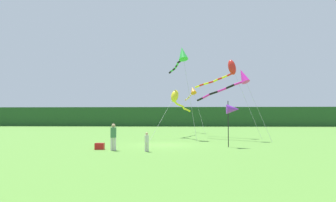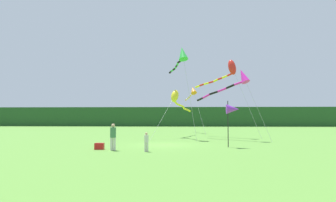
{
  "view_description": "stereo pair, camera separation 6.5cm",
  "coord_description": "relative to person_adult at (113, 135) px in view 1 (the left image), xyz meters",
  "views": [
    {
      "loc": [
        1.44,
        -22.6,
        2.15
      ],
      "look_at": [
        0.0,
        6.0,
        3.71
      ],
      "focal_mm": 31.3,
      "sensor_mm": 36.0,
      "label": 1
    },
    {
      "loc": [
        1.51,
        -22.59,
        2.15
      ],
      "look_at": [
        0.0,
        6.0,
        3.71
      ],
      "focal_mm": 31.3,
      "sensor_mm": 36.0,
      "label": 2
    }
  ],
  "objects": [
    {
      "name": "ground_plane",
      "position": [
        3.03,
        3.85,
        -0.96
      ],
      "size": [
        120.0,
        120.0,
        0.0
      ],
      "primitive_type": "plane",
      "color": "#5B9338"
    },
    {
      "name": "kite_magenta",
      "position": [
        9.64,
        8.91,
        4.73
      ],
      "size": [
        6.07,
        5.88,
        6.76
      ],
      "color": "#B2B2B2",
      "rests_on": "ground"
    },
    {
      "name": "kite_yellow",
      "position": [
        3.75,
        12.83,
        3.25
      ],
      "size": [
        3.96,
        8.97,
        5.24
      ],
      "color": "#B2B2B2",
      "rests_on": "ground"
    },
    {
      "name": "person_adult",
      "position": [
        0.0,
        0.0,
        0.0
      ],
      "size": [
        0.38,
        0.38,
        1.71
      ],
      "color": "silver",
      "rests_on": "ground"
    },
    {
      "name": "cooler_box",
      "position": [
        -1.01,
        0.44,
        -0.74
      ],
      "size": [
        0.6,
        0.35,
        0.43
      ],
      "primitive_type": "cube",
      "color": "red",
      "rests_on": "ground"
    },
    {
      "name": "distant_treeline",
      "position": [
        3.03,
        48.85,
        1.24
      ],
      "size": [
        108.0,
        2.65,
        4.39
      ],
      "primitive_type": "cube",
      "color": "#234C23",
      "rests_on": "ground"
    },
    {
      "name": "person_child",
      "position": [
        2.24,
        -0.59,
        -0.29
      ],
      "size": [
        0.26,
        0.26,
        1.19
      ],
      "color": "silver",
      "rests_on": "ground"
    },
    {
      "name": "kite_red",
      "position": [
        9.4,
        12.59,
        6.23
      ],
      "size": [
        6.13,
        6.18,
        8.33
      ],
      "color": "#B2B2B2",
      "rests_on": "ground"
    },
    {
      "name": "banner_flag_pole",
      "position": [
        8.07,
        2.41,
        1.72
      ],
      "size": [
        0.9,
        0.7,
        3.3
      ],
      "color": "black",
      "rests_on": "ground"
    },
    {
      "name": "kite_green",
      "position": [
        4.39,
        10.1,
        7.36
      ],
      "size": [
        2.82,
        6.26,
        9.25
      ],
      "color": "#B2B2B2",
      "rests_on": "ground"
    },
    {
      "name": "kite_orange",
      "position": [
        5.8,
        21.27,
        4.7
      ],
      "size": [
        2.47,
        7.13,
        6.46
      ],
      "color": "#B2B2B2",
      "rests_on": "ground"
    }
  ]
}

